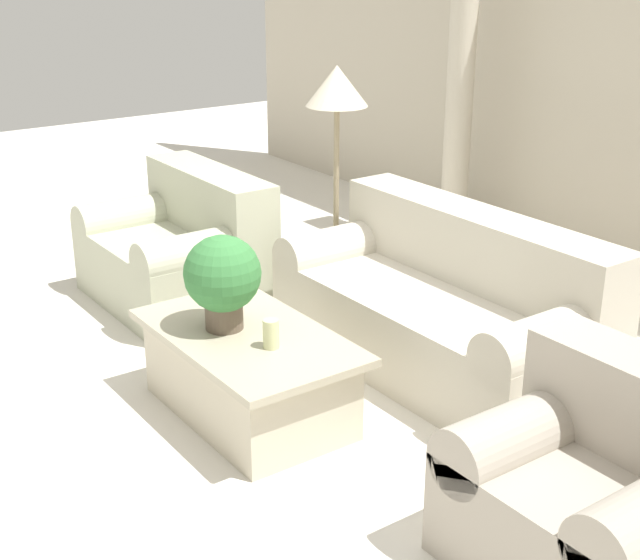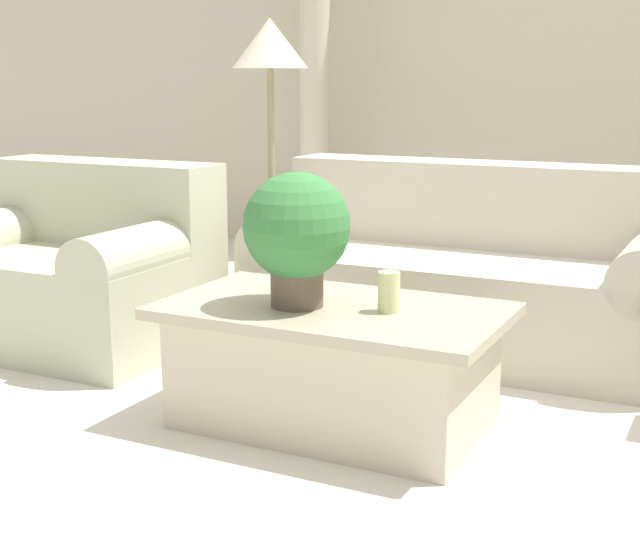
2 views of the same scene
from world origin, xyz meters
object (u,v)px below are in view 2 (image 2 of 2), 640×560
object	(u,v)px
sofa_long	(467,274)
floor_lamp	(270,59)
coffee_table	(334,364)
potted_plant	(297,231)
loveseat	(77,269)

from	to	relation	value
sofa_long	floor_lamp	xyz separation A→B (m)	(-1.09, 0.05, 1.01)
coffee_table	floor_lamp	bearing A→B (deg)	127.50
coffee_table	potted_plant	bearing A→B (deg)	-152.48
coffee_table	sofa_long	bearing A→B (deg)	83.84
sofa_long	coffee_table	size ratio (longest dim) A/B	1.59
potted_plant	floor_lamp	world-z (taller)	floor_lamp
coffee_table	floor_lamp	size ratio (longest dim) A/B	0.79
loveseat	floor_lamp	world-z (taller)	floor_lamp
potted_plant	floor_lamp	bearing A→B (deg)	122.71
sofa_long	coffee_table	xyz separation A→B (m)	(-0.13, -1.20, -0.11)
sofa_long	potted_plant	bearing A→B (deg)	-101.08
coffee_table	potted_plant	xyz separation A→B (m)	(-0.12, -0.06, 0.50)
floor_lamp	loveseat	bearing A→B (deg)	-127.85
coffee_table	potted_plant	distance (m)	0.51
sofa_long	loveseat	distance (m)	1.88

